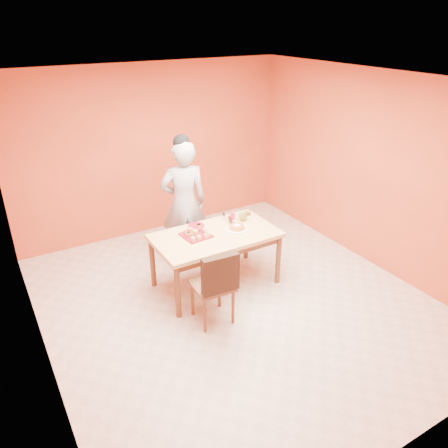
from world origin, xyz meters
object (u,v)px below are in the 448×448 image
dining_table (216,240)px  person (184,203)px  magenta_glass (232,216)px  dining_chair (213,284)px  red_dinner_plate (196,226)px  pastry_platter (196,235)px  sponge_cake (237,227)px  checker_tin (247,213)px  egg_ornament (243,215)px

dining_table → person: 0.85m
magenta_glass → person: bearing=132.2°
dining_chair → red_dinner_plate: size_ratio=4.43×
pastry_platter → magenta_glass: magenta_glass is taller
person → sponge_cake: (0.36, -0.83, -0.11)m
checker_tin → magenta_glass: bearing=-175.0°
dining_chair → pastry_platter: 0.80m
egg_ornament → magenta_glass: (-0.10, 0.12, -0.03)m
dining_table → dining_chair: 0.79m
red_dinner_plate → egg_ornament: (0.63, -0.17, 0.07)m
dining_chair → red_dinner_plate: (0.30, 0.99, 0.26)m
dining_table → sponge_cake: sponge_cake is taller
checker_tin → red_dinner_plate: bearing=178.1°
sponge_cake → magenta_glass: 0.33m
pastry_platter → magenta_glass: size_ratio=3.38×
sponge_cake → magenta_glass: magenta_glass is taller
person → sponge_cake: person is taller
dining_chair → checker_tin: (1.09, 0.96, 0.27)m
person → magenta_glass: (0.48, -0.53, -0.10)m
dining_table → person: (-0.05, 0.81, 0.24)m
egg_ornament → magenta_glass: bearing=124.2°
person → magenta_glass: bearing=145.2°
sponge_cake → dining_chair: bearing=-138.5°
sponge_cake → checker_tin: size_ratio=1.84×
dining_chair → checker_tin: 1.48m
person → magenta_glass: person is taller
dining_table → pastry_platter: (-0.24, 0.08, 0.10)m
dining_table → sponge_cake: bearing=-4.5°
dining_chair → magenta_glass: 1.29m
red_dinner_plate → checker_tin: bearing=-1.9°
dining_chair → pastry_platter: size_ratio=2.88×
checker_tin → egg_ornament: bearing=-137.8°
dining_table → magenta_glass: magenta_glass is taller
dining_chair → egg_ornament: dining_chair is taller
dining_table → magenta_glass: bearing=33.3°
dining_chair → person: size_ratio=0.54×
checker_tin → dining_chair: bearing=-138.5°
red_dinner_plate → magenta_glass: magenta_glass is taller
red_dinner_plate → person: bearing=83.3°
red_dinner_plate → checker_tin: (0.79, -0.03, 0.01)m
dining_chair → magenta_glass: dining_chair is taller
person → red_dinner_plate: person is taller
egg_ornament → dining_table: bearing=-167.6°
dining_table → magenta_glass: 0.53m
dining_chair → red_dinner_plate: dining_chair is taller
person → red_dinner_plate: size_ratio=8.21×
pastry_platter → checker_tin: checker_tin is taller
person → checker_tin: bearing=158.3°
magenta_glass → checker_tin: magenta_glass is taller
sponge_cake → checker_tin: (0.37, 0.33, -0.02)m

